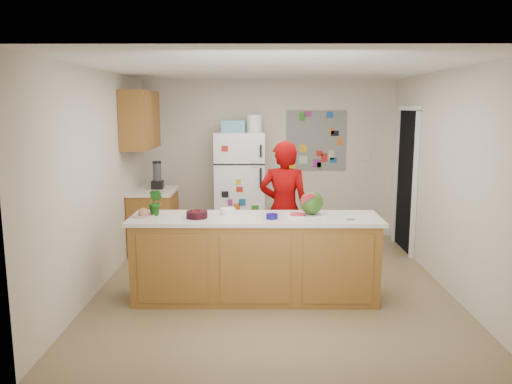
{
  "coord_description": "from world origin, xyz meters",
  "views": [
    {
      "loc": [
        -0.16,
        -5.72,
        2.08
      ],
      "look_at": [
        -0.2,
        0.2,
        1.07
      ],
      "focal_mm": 35.0,
      "sensor_mm": 36.0,
      "label": 1
    }
  ],
  "objects_px": {
    "person": "(284,209)",
    "cherry_bowl": "(197,215)",
    "watermelon": "(311,203)",
    "refrigerator": "(240,187)"
  },
  "relations": [
    {
      "from": "refrigerator",
      "to": "watermelon",
      "type": "distance_m",
      "value": 2.47
    },
    {
      "from": "person",
      "to": "watermelon",
      "type": "relative_size",
      "value": 6.71
    },
    {
      "from": "refrigerator",
      "to": "person",
      "type": "relative_size",
      "value": 1.01
    },
    {
      "from": "watermelon",
      "to": "cherry_bowl",
      "type": "bearing_deg",
      "value": -173.83
    },
    {
      "from": "refrigerator",
      "to": "cherry_bowl",
      "type": "distance_m",
      "value": 2.47
    },
    {
      "from": "person",
      "to": "cherry_bowl",
      "type": "height_order",
      "value": "person"
    },
    {
      "from": "refrigerator",
      "to": "watermelon",
      "type": "bearing_deg",
      "value": -69.65
    },
    {
      "from": "watermelon",
      "to": "cherry_bowl",
      "type": "height_order",
      "value": "watermelon"
    },
    {
      "from": "refrigerator",
      "to": "cherry_bowl",
      "type": "relative_size",
      "value": 7.53
    },
    {
      "from": "person",
      "to": "cherry_bowl",
      "type": "xyz_separation_m",
      "value": [
        -0.96,
        -0.82,
        0.11
      ]
    }
  ]
}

